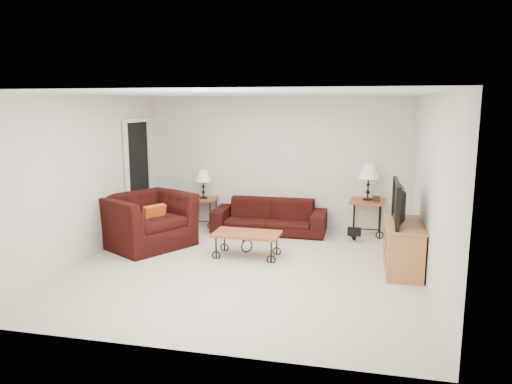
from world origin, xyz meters
TOP-DOWN VIEW (x-y plane):
  - ground at (0.00, 0.00)m, footprint 5.00×5.00m
  - wall_back at (0.00, 2.50)m, footprint 5.00×0.02m
  - wall_front at (0.00, -2.50)m, footprint 5.00×0.02m
  - wall_left at (-2.50, 0.00)m, footprint 0.02×5.00m
  - wall_right at (2.50, 0.00)m, footprint 0.02×5.00m
  - ceiling at (0.00, 0.00)m, footprint 5.00×5.00m
  - doorway at (-2.47, 1.65)m, footprint 0.08×0.94m
  - sofa at (-0.04, 2.02)m, footprint 2.09×0.82m
  - side_table_left at (-1.39, 2.20)m, footprint 0.56×0.56m
  - side_table_right at (1.73, 2.20)m, footprint 0.65×0.65m
  - lamp_left at (-1.39, 2.20)m, footprint 0.35×0.35m
  - lamp_right at (1.73, 2.20)m, footprint 0.40×0.40m
  - photo_frame_left at (-1.54, 2.05)m, footprint 0.11×0.04m
  - photo_frame_right at (1.88, 2.05)m, footprint 0.13×0.05m
  - coffee_table at (-0.10, 0.49)m, footprint 1.05×0.58m
  - armchair at (-1.88, 0.70)m, footprint 1.70×1.76m
  - throw_pillow at (-1.72, 0.65)m, footprint 0.29×0.39m
  - tv_stand at (2.23, 0.36)m, footprint 0.48×1.16m
  - television at (2.21, 0.36)m, footprint 0.14×1.04m
  - backpack at (1.52, 1.80)m, footprint 0.44×0.39m

SIDE VIEW (x-z plane):
  - ground at x=0.00m, z-range 0.00..0.00m
  - coffee_table at x=-0.10m, z-range 0.00..0.39m
  - backpack at x=1.52m, z-range 0.00..0.46m
  - side_table_left at x=-1.39m, z-range 0.00..0.56m
  - sofa at x=-0.04m, z-range 0.00..0.61m
  - side_table_right at x=1.73m, z-range 0.00..0.66m
  - tv_stand at x=2.23m, z-range 0.00..0.70m
  - armchair at x=-1.88m, z-range 0.00..0.88m
  - throw_pillow at x=-1.72m, z-range 0.32..0.72m
  - photo_frame_left at x=-1.54m, z-range 0.56..0.65m
  - photo_frame_right at x=1.88m, z-range 0.66..0.77m
  - lamp_left at x=-1.39m, z-range 0.56..1.11m
  - lamp_right at x=1.73m, z-range 0.66..1.32m
  - television at x=2.21m, z-range 0.70..1.30m
  - doorway at x=-2.47m, z-range 0.00..2.04m
  - wall_back at x=0.00m, z-range 0.00..2.50m
  - wall_front at x=0.00m, z-range 0.00..2.50m
  - wall_left at x=-2.50m, z-range 0.00..2.50m
  - wall_right at x=2.50m, z-range 0.00..2.50m
  - ceiling at x=0.00m, z-range 2.50..2.50m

